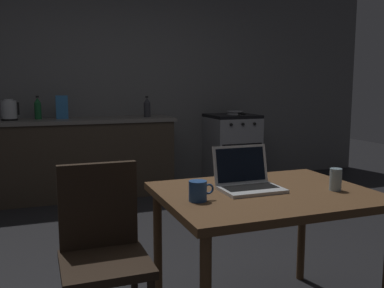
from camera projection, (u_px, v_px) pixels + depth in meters
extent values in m
plane|color=black|center=(202.00, 268.00, 3.01)|extent=(12.00, 12.00, 0.00)
cube|color=slate|center=(147.00, 75.00, 5.38)|extent=(6.40, 0.10, 2.81)
cube|color=#382D23|center=(80.00, 159.00, 4.88)|extent=(2.10, 0.60, 0.86)
cube|color=#66605B|center=(78.00, 120.00, 4.82)|extent=(2.16, 0.64, 0.04)
cube|color=gray|center=(232.00, 150.00, 5.55)|extent=(0.60, 0.60, 0.86)
cube|color=black|center=(232.00, 116.00, 5.49)|extent=(0.60, 0.60, 0.04)
cube|color=black|center=(242.00, 159.00, 5.28)|extent=(0.54, 0.01, 0.40)
cylinder|color=black|center=(231.00, 125.00, 5.15)|extent=(0.04, 0.02, 0.04)
cylinder|color=black|center=(243.00, 124.00, 5.21)|extent=(0.04, 0.02, 0.04)
cylinder|color=black|center=(255.00, 124.00, 5.26)|extent=(0.04, 0.02, 0.04)
cube|color=brown|center=(266.00, 195.00, 2.23)|extent=(1.10, 0.85, 0.04)
cylinder|color=brown|center=(158.00, 249.00, 2.45)|extent=(0.05, 0.05, 0.69)
cylinder|color=brown|center=(302.00, 229.00, 2.79)|extent=(0.05, 0.05, 0.69)
cube|color=#2D2116|center=(105.00, 264.00, 1.95)|extent=(0.40, 0.40, 0.04)
cube|color=#2D2116|center=(98.00, 205.00, 2.08)|extent=(0.38, 0.04, 0.42)
cube|color=silver|center=(252.00, 190.00, 2.23)|extent=(0.32, 0.22, 0.02)
cube|color=black|center=(250.00, 187.00, 2.24)|extent=(0.28, 0.12, 0.00)
cube|color=silver|center=(240.00, 164.00, 2.33)|extent=(0.32, 0.05, 0.21)
cube|color=black|center=(241.00, 165.00, 2.33)|extent=(0.29, 0.04, 0.18)
cylinder|color=black|center=(10.00, 119.00, 4.57)|extent=(0.16, 0.16, 0.02)
cylinder|color=#B2B5BA|center=(9.00, 110.00, 4.56)|extent=(0.16, 0.16, 0.19)
cylinder|color=#B2B5BA|center=(8.00, 100.00, 4.54)|extent=(0.09, 0.09, 0.02)
cube|color=black|center=(18.00, 109.00, 4.59)|extent=(0.02, 0.02, 0.13)
cylinder|color=#2D2D33|center=(147.00, 110.00, 5.03)|extent=(0.08, 0.08, 0.17)
cone|color=#2D2D33|center=(147.00, 100.00, 5.02)|extent=(0.08, 0.08, 0.06)
cylinder|color=black|center=(147.00, 97.00, 5.01)|extent=(0.04, 0.04, 0.02)
cylinder|color=gray|center=(235.00, 114.00, 5.48)|extent=(0.21, 0.21, 0.01)
torus|color=gray|center=(235.00, 112.00, 5.47)|extent=(0.22, 0.22, 0.02)
cylinder|color=black|center=(242.00, 114.00, 5.29)|extent=(0.02, 0.18, 0.02)
cylinder|color=#264C8C|center=(198.00, 191.00, 2.03)|extent=(0.09, 0.09, 0.10)
torus|color=#264C8C|center=(209.00, 189.00, 2.05)|extent=(0.05, 0.01, 0.05)
cylinder|color=#99B7C6|center=(336.00, 179.00, 2.24)|extent=(0.06, 0.06, 0.12)
cube|color=#3372B2|center=(62.00, 107.00, 4.76)|extent=(0.13, 0.05, 0.26)
cylinder|color=#19592D|center=(38.00, 111.00, 4.73)|extent=(0.08, 0.08, 0.18)
cone|color=#19592D|center=(37.00, 100.00, 4.72)|extent=(0.08, 0.08, 0.06)
cylinder|color=black|center=(37.00, 97.00, 4.71)|extent=(0.03, 0.03, 0.02)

